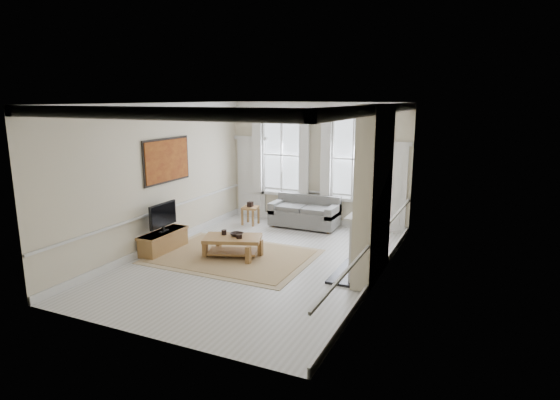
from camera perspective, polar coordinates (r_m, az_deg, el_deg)
The scene contains 23 objects.
floor at distance 10.29m, azimuth -2.68°, elevation -7.56°, with size 7.20×7.20×0.00m, color #B7B5AD.
ceiling at distance 9.67m, azimuth -2.88°, elevation 11.74°, with size 7.20×7.20×0.00m, color white.
back_wall at distance 13.09m, azimuth 4.51°, elevation 4.42°, with size 5.20×5.20×0.00m, color beige.
left_wall at distance 11.26m, azimuth -14.62°, elevation 2.75°, with size 7.20×7.20×0.00m, color beige.
right_wall at distance 8.96m, azimuth 12.16°, elevation 0.47°, with size 7.20×7.20×0.00m, color beige.
window_left at distance 13.42m, azimuth 0.22°, elevation 5.51°, with size 1.26×0.20×2.20m, color #B2BCC6, non-canonical shape.
window_right at distance 12.70m, azimuth 8.91°, elevation 4.97°, with size 1.26×0.20×2.20m, color #B2BCC6, non-canonical shape.
door_left at distance 13.97m, azimuth -3.50°, elevation 2.66°, with size 0.90×0.08×2.30m, color silver.
door_right at distance 12.60m, azimuth 13.19°, elevation 1.28°, with size 0.90×0.08×2.30m, color silver.
painting at distance 11.41m, azimuth -13.61°, elevation 4.71°, with size 0.05×1.66×1.06m, color #A0581B.
chimney_breast at distance 9.19m, azimuth 11.37°, elevation 0.80°, with size 0.35×1.70×3.38m, color beige.
hearth at distance 9.76m, azimuth 8.49°, elevation -8.66°, with size 0.55×1.50×0.05m, color black.
fireplace at distance 9.48m, azimuth 9.79°, elevation -4.82°, with size 0.21×1.45×1.33m.
mirror at distance 9.18m, azimuth 10.16°, elevation 3.06°, with size 0.06×1.26×1.06m, color gold.
sofa at distance 12.95m, azimuth 3.11°, elevation -1.70°, with size 1.84×0.90×0.86m.
side_table at distance 13.16m, azimuth -3.64°, elevation -1.27°, with size 0.48×0.48×0.51m.
rug at distance 10.65m, azimuth -5.75°, elevation -6.84°, with size 3.50×2.60×0.02m, color #A48454.
coffee_table at distance 10.53m, azimuth -5.80°, elevation -4.90°, with size 1.43×1.12×0.47m.
ceramic_pot_a at distance 10.65m, azimuth -6.84°, elevation -3.94°, with size 0.11×0.11×0.11m, color black.
ceramic_pot_b at distance 10.35m, azimuth -4.99°, elevation -4.44°, with size 0.13×0.13×0.09m, color black.
bowl at distance 10.55m, azimuth -5.30°, elevation -4.19°, with size 0.28×0.28×0.07m, color black.
tv_stand at distance 11.24m, azimuth -14.00°, elevation -4.92°, with size 0.42×1.32×0.47m, color olive.
tv at distance 11.06m, azimuth -14.08°, elevation -1.81°, with size 0.08×0.90×0.68m.
Camera 1 is at (4.46, -8.58, 3.51)m, focal length 30.00 mm.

